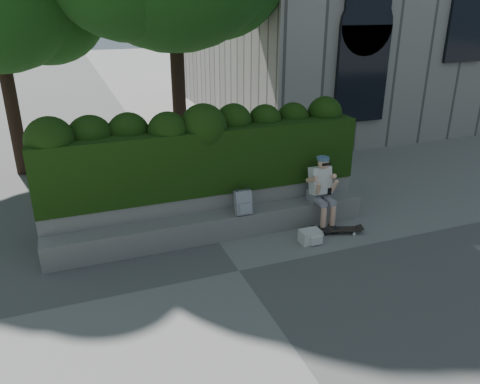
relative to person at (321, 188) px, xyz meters
name	(u,v)px	position (x,y,z in m)	size (l,w,h in m)	color
ground	(239,271)	(-2.10, -1.07, -0.75)	(80.00, 80.00, 0.00)	slate
bench_ledge	(215,227)	(-2.10, 0.18, -0.53)	(6.00, 0.45, 0.45)	gray
planter_wall	(207,209)	(-2.10, 0.66, -0.38)	(6.00, 0.50, 0.75)	gray
hedge	(202,157)	(-2.10, 0.88, 0.60)	(6.00, 1.00, 1.20)	black
person	(321,188)	(0.00, 0.00, 0.00)	(0.40, 0.76, 1.38)	gray
skateboard	(337,230)	(0.12, -0.48, -0.68)	(0.88, 0.48, 0.09)	black
backpack_plaid	(243,202)	(-1.58, 0.08, -0.08)	(0.30, 0.16, 0.44)	#ACABAF
backpack_ground	(310,236)	(-0.54, -0.62, -0.63)	(0.37, 0.26, 0.24)	silver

